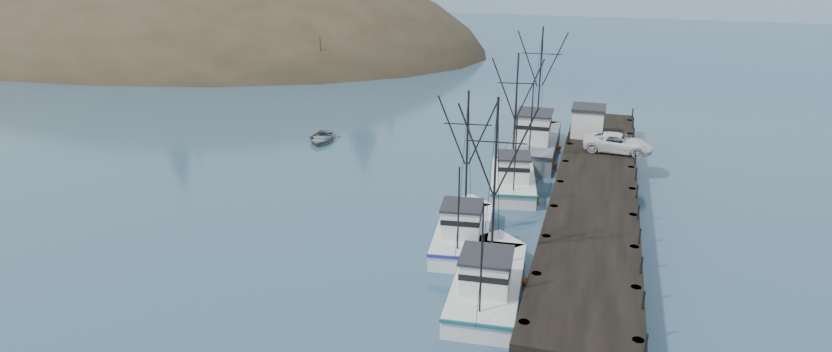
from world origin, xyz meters
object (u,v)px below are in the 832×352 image
at_px(trawler_mid, 464,230).
at_px(trawler_far, 512,178).
at_px(trawler_near, 488,281).
at_px(pier, 595,189).
at_px(work_vessel, 535,142).
at_px(pickup_truck, 618,143).
at_px(motorboat, 321,141).
at_px(pier_shed, 588,121).

bearing_deg(trawler_mid, trawler_far, 81.89).
relative_size(trawler_near, trawler_mid, 1.10).
xyz_separation_m(pier, trawler_far, (-6.62, 2.92, -0.87)).
xyz_separation_m(trawler_far, work_vessel, (0.65, 9.38, 0.41)).
height_order(trawler_near, trawler_far, trawler_near).
bearing_deg(pier, trawler_far, 156.19).
height_order(trawler_far, pickup_truck, trawler_far).
height_order(pier, trawler_near, trawler_near).
height_order(trawler_mid, work_vessel, work_vessel).
bearing_deg(pickup_truck, trawler_mid, 155.31).
height_order(trawler_mid, trawler_far, trawler_far).
height_order(pickup_truck, motorboat, pickup_truck).
relative_size(trawler_mid, motorboat, 2.20).
bearing_deg(trawler_far, work_vessel, 86.07).
xyz_separation_m(trawler_near, pier_shed, (4.01, 27.55, 2.60)).
xyz_separation_m(pier, work_vessel, (-5.97, 12.30, -0.46)).
xyz_separation_m(pier, pier_shed, (-1.31, 13.08, 1.73)).
distance_m(trawler_far, pickup_truck, 10.18).
xyz_separation_m(work_vessel, motorboat, (-21.14, -1.95, -1.23)).
bearing_deg(pickup_truck, pier, 175.37).
bearing_deg(work_vessel, trawler_far, -93.93).
height_order(trawler_near, pickup_truck, trawler_near).
distance_m(trawler_mid, pickup_truck, 19.62).
height_order(pier_shed, motorboat, pier_shed).
bearing_deg(trawler_far, motorboat, 160.07).
bearing_deg(trawler_far, trawler_mid, -98.11).
bearing_deg(trawler_near, work_vessel, 91.39).
height_order(trawler_near, trawler_mid, trawler_near).
relative_size(pier, motorboat, 9.16).
bearing_deg(pier, motorboat, 159.10).
xyz_separation_m(pier_shed, pickup_truck, (2.81, -4.34, -0.61)).
distance_m(trawler_far, pier_shed, 11.75).
xyz_separation_m(trawler_far, pickup_truck, (8.12, 5.82, 1.98)).
distance_m(pier, motorboat, 29.07).
bearing_deg(trawler_far, pier_shed, 62.41).
distance_m(pier, trawler_near, 15.44).
relative_size(trawler_far, pickup_truck, 1.94).
relative_size(trawler_mid, trawler_far, 0.94).
distance_m(pier, trawler_far, 7.28).
relative_size(trawler_near, trawler_far, 1.04).
xyz_separation_m(pier, trawler_mid, (-8.20, -8.20, -0.87)).
bearing_deg(trawler_near, pier_shed, 81.71).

